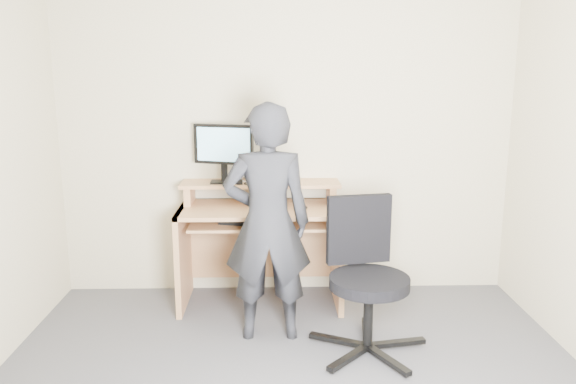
{
  "coord_description": "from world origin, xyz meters",
  "views": [
    {
      "loc": [
        -0.1,
        -2.58,
        1.74
      ],
      "look_at": [
        -0.01,
        1.05,
        0.95
      ],
      "focal_mm": 35.0,
      "sensor_mm": 36.0,
      "label": 1
    }
  ],
  "objects_px": {
    "desk": "(261,230)",
    "monitor": "(224,148)",
    "office_chair": "(365,271)",
    "person": "(267,223)"
  },
  "relations": [
    {
      "from": "desk",
      "to": "monitor",
      "type": "height_order",
      "value": "monitor"
    },
    {
      "from": "monitor",
      "to": "office_chair",
      "type": "height_order",
      "value": "monitor"
    },
    {
      "from": "monitor",
      "to": "person",
      "type": "distance_m",
      "value": 0.84
    },
    {
      "from": "monitor",
      "to": "person",
      "type": "relative_size",
      "value": 0.29
    },
    {
      "from": "desk",
      "to": "office_chair",
      "type": "distance_m",
      "value": 1.05
    },
    {
      "from": "office_chair",
      "to": "monitor",
      "type": "bearing_deg",
      "value": 127.55
    },
    {
      "from": "monitor",
      "to": "office_chair",
      "type": "distance_m",
      "value": 1.43
    },
    {
      "from": "desk",
      "to": "person",
      "type": "xyz_separation_m",
      "value": [
        0.06,
        -0.62,
        0.23
      ]
    },
    {
      "from": "office_chair",
      "to": "person",
      "type": "relative_size",
      "value": 0.61
    },
    {
      "from": "office_chair",
      "to": "desk",
      "type": "bearing_deg",
      "value": 119.24
    }
  ]
}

